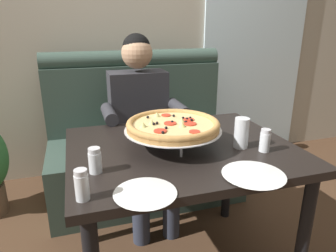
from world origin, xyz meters
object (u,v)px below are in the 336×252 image
object	(u,v)px
dining_table	(181,164)
drinking_glass	(241,135)
pizza	(173,125)
plate_near_right	(254,173)
shaker_oregano	(95,162)
shaker_parmesan	(82,187)
booth_bench	(143,145)
plate_near_left	(145,192)
diner_main	(142,119)
shaker_pepper_flakes	(265,142)
patio_chair	(227,89)

from	to	relation	value
dining_table	drinking_glass	size ratio (longest dim) A/B	7.41
pizza	plate_near_right	xyz separation A→B (m)	(0.22, -0.38, -0.10)
shaker_oregano	shaker_parmesan	size ratio (longest dim) A/B	0.94
booth_bench	shaker_parmesan	bearing A→B (deg)	-111.14
plate_near_left	diner_main	bearing A→B (deg)	78.20
diner_main	shaker_oregano	xyz separation A→B (m)	(-0.37, -0.81, 0.09)
drinking_glass	plate_near_right	bearing A→B (deg)	-109.99
booth_bench	shaker_parmesan	distance (m)	1.42
shaker_pepper_flakes	shaker_oregano	bearing A→B (deg)	178.80
shaker_parmesan	patio_chair	world-z (taller)	shaker_parmesan
shaker_oregano	diner_main	bearing A→B (deg)	65.38
plate_near_right	shaker_pepper_flakes	bearing A→B (deg)	47.64
dining_table	drinking_glass	distance (m)	0.33
diner_main	plate_near_right	bearing A→B (deg)	-77.30
booth_bench	pizza	distance (m)	1.03
shaker_oregano	plate_near_right	bearing A→B (deg)	-19.87
booth_bench	dining_table	xyz separation A→B (m)	(0.00, -0.91, 0.26)
shaker_parmesan	plate_near_right	xyz separation A→B (m)	(0.66, -0.02, -0.04)
shaker_pepper_flakes	patio_chair	size ratio (longest dim) A/B	0.13
dining_table	shaker_pepper_flakes	distance (m)	0.42
diner_main	shaker_parmesan	xyz separation A→B (m)	(-0.43, -1.00, 0.09)
booth_bench	drinking_glass	world-z (taller)	booth_bench
booth_bench	diner_main	bearing A→B (deg)	-102.82
diner_main	shaker_oregano	bearing A→B (deg)	-114.62
plate_near_left	patio_chair	size ratio (longest dim) A/B	0.27
booth_bench	shaker_parmesan	world-z (taller)	booth_bench
plate_near_left	patio_chair	distance (m)	3.10
diner_main	plate_near_left	xyz separation A→B (m)	(-0.22, -1.04, 0.06)
shaker_parmesan	plate_near_left	size ratio (longest dim) A/B	0.50
diner_main	plate_near_right	world-z (taller)	diner_main
shaker_oregano	pizza	bearing A→B (deg)	23.01
shaker_parmesan	drinking_glass	bearing A→B (deg)	18.56
shaker_parmesan	pizza	bearing A→B (deg)	38.79
patio_chair	drinking_glass	bearing A→B (deg)	-116.44
pizza	patio_chair	bearing A→B (deg)	56.36
pizza	shaker_pepper_flakes	xyz separation A→B (m)	(0.40, -0.18, -0.06)
dining_table	shaker_oregano	xyz separation A→B (m)	(-0.43, -0.16, 0.14)
plate_near_right	shaker_oregano	bearing A→B (deg)	160.13
plate_near_right	drinking_glass	xyz separation A→B (m)	(0.10, 0.28, 0.05)
plate_near_right	plate_near_left	bearing A→B (deg)	-179.00
plate_near_right	patio_chair	distance (m)	2.87
shaker_parmesan	patio_chair	distance (m)	3.20
drinking_glass	booth_bench	bearing A→B (deg)	105.07
shaker_parmesan	drinking_glass	world-z (taller)	drinking_glass
shaker_parmesan	plate_near_left	distance (m)	0.22
shaker_oregano	shaker_pepper_flakes	world-z (taller)	shaker_pepper_flakes
shaker_parmesan	patio_chair	size ratio (longest dim) A/B	0.13
dining_table	shaker_pepper_flakes	bearing A→B (deg)	-26.66
shaker_parmesan	shaker_pepper_flakes	bearing A→B (deg)	11.85
pizza	shaker_pepper_flakes	distance (m)	0.44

